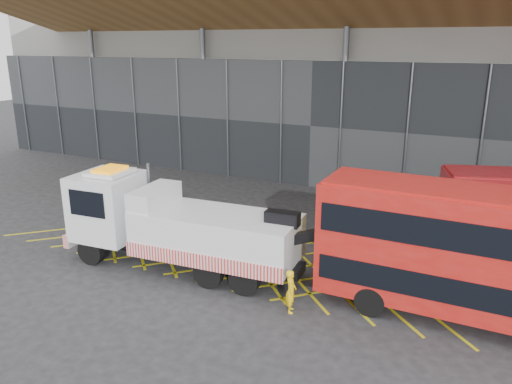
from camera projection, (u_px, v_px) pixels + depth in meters
The scene contains 6 objects.
ground_plane at pixel (186, 240), 23.94m from camera, with size 120.00×120.00×0.00m, color #252527.
road_markings at pixel (230, 249), 22.92m from camera, with size 21.56×7.16×0.01m.
construction_building at pixel (346, 44), 36.31m from camera, with size 55.00×23.97×18.00m.
recovery_truck at pixel (173, 224), 20.59m from camera, with size 11.78×3.46×4.09m.
bus_towed at pixel (493, 254), 16.08m from camera, with size 11.33×2.69×4.60m.
worker at pixel (291, 291), 17.38m from camera, with size 0.57×0.38×1.57m, color yellow.
Camera 1 is at (12.90, -18.45, 9.12)m, focal length 35.00 mm.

